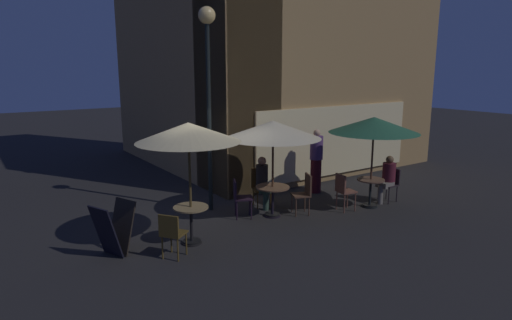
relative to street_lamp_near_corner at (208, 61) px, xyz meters
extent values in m
plane|color=black|center=(-0.68, -0.72, -3.59)|extent=(60.00, 60.00, 0.00)
cube|color=#A27C4B|center=(5.08, 1.34, 0.32)|extent=(8.67, 1.76, 7.83)
cube|color=#A27C4B|center=(1.63, 4.76, 0.32)|extent=(1.76, 8.62, 7.83)
cube|color=beige|center=(4.65, 0.42, -2.34)|extent=(6.07, 0.08, 2.10)
cylinder|color=black|center=(0.00, 0.00, -1.35)|extent=(0.10, 0.10, 4.48)
sphere|color=#FED37C|center=(0.00, 0.00, 1.01)|extent=(0.39, 0.39, 0.39)
cube|color=black|center=(-2.60, -1.26, -3.08)|extent=(0.49, 0.63, 0.99)
cube|color=black|center=(-2.93, -1.40, -3.08)|extent=(0.49, 0.63, 0.99)
cylinder|color=black|center=(-1.34, -1.65, -3.58)|extent=(0.40, 0.40, 0.03)
cylinder|color=black|center=(-1.34, -1.65, -3.23)|extent=(0.06, 0.06, 0.74)
cylinder|color=olive|center=(-1.34, -1.65, -2.84)|extent=(0.70, 0.70, 0.03)
cylinder|color=black|center=(3.43, -2.04, -3.58)|extent=(0.40, 0.40, 0.03)
cylinder|color=black|center=(3.43, -2.04, -3.25)|extent=(0.06, 0.06, 0.69)
cylinder|color=brown|center=(3.43, -2.04, -2.89)|extent=(0.68, 0.68, 0.03)
cylinder|color=black|center=(0.97, -1.23, -3.58)|extent=(0.40, 0.40, 0.03)
cylinder|color=black|center=(0.97, -1.23, -3.25)|extent=(0.06, 0.06, 0.69)
cylinder|color=brown|center=(0.97, -1.23, -2.89)|extent=(0.79, 0.79, 0.03)
cylinder|color=black|center=(-1.34, -1.65, -3.56)|extent=(0.36, 0.36, 0.06)
cylinder|color=#47391C|center=(-1.34, -1.65, -2.40)|extent=(0.05, 0.05, 2.38)
cone|color=beige|center=(-1.34, -1.65, -1.35)|extent=(2.02, 2.02, 0.38)
cylinder|color=black|center=(3.43, -2.04, -3.56)|extent=(0.36, 0.36, 0.06)
cylinder|color=#533121|center=(3.43, -2.04, -2.48)|extent=(0.05, 0.05, 2.22)
cone|color=#24583A|center=(3.43, -2.04, -1.52)|extent=(2.19, 2.19, 0.39)
cylinder|color=black|center=(0.97, -1.23, -3.56)|extent=(0.36, 0.36, 0.06)
cylinder|color=#4F301C|center=(0.97, -1.23, -2.49)|extent=(0.05, 0.05, 2.22)
cone|color=beige|center=(0.97, -1.23, -1.53)|extent=(2.21, 2.21, 0.40)
cylinder|color=#533E17|center=(-1.85, -1.83, -3.37)|extent=(0.03, 0.03, 0.44)
cylinder|color=#533E17|center=(-1.66, -2.08, -3.37)|extent=(0.03, 0.03, 0.44)
cylinder|color=#533E17|center=(-2.11, -2.02, -3.37)|extent=(0.03, 0.03, 0.44)
cylinder|color=#533E17|center=(-1.92, -2.27, -3.37)|extent=(0.03, 0.03, 0.44)
cube|color=#533E17|center=(-1.89, -2.05, -3.13)|extent=(0.56, 0.56, 0.04)
cube|color=#533E17|center=(-2.03, -2.16, -2.92)|extent=(0.27, 0.35, 0.39)
cylinder|color=#281F23|center=(3.97, -2.19, -3.38)|extent=(0.03, 0.03, 0.44)
cylinder|color=#281F23|center=(3.96, -1.86, -3.38)|extent=(0.03, 0.03, 0.44)
cylinder|color=#281F23|center=(4.30, -2.18, -3.38)|extent=(0.03, 0.03, 0.44)
cylinder|color=#281F23|center=(4.29, -1.85, -3.38)|extent=(0.03, 0.03, 0.44)
cube|color=#281F23|center=(4.13, -2.02, -3.14)|extent=(0.42, 0.42, 0.04)
cube|color=#281F23|center=(4.32, -2.02, -2.92)|extent=(0.05, 0.41, 0.41)
cylinder|color=brown|center=(2.89, -1.79, -3.36)|extent=(0.03, 0.03, 0.47)
cylinder|color=brown|center=(2.83, -2.10, -3.36)|extent=(0.03, 0.03, 0.47)
cylinder|color=brown|center=(2.58, -1.73, -3.36)|extent=(0.03, 0.03, 0.47)
cylinder|color=brown|center=(2.52, -2.04, -3.36)|extent=(0.03, 0.03, 0.47)
cube|color=brown|center=(2.71, -1.92, -3.11)|extent=(0.46, 0.46, 0.04)
cube|color=brown|center=(2.53, -1.89, -2.88)|extent=(0.11, 0.40, 0.42)
cylinder|color=black|center=(0.58, -0.85, -3.37)|extent=(0.03, 0.03, 0.46)
cylinder|color=black|center=(0.43, -1.15, -3.37)|extent=(0.03, 0.03, 0.46)
cylinder|color=black|center=(0.28, -0.70, -3.37)|extent=(0.03, 0.03, 0.46)
cylinder|color=black|center=(0.13, -1.00, -3.37)|extent=(0.03, 0.03, 0.46)
cube|color=black|center=(0.35, -0.92, -3.12)|extent=(0.56, 0.56, 0.04)
cube|color=black|center=(0.18, -0.84, -2.90)|extent=(0.22, 0.40, 0.41)
cylinder|color=brown|center=(1.40, -1.58, -3.37)|extent=(0.03, 0.03, 0.45)
cylinder|color=brown|center=(1.52, -1.28, -3.37)|extent=(0.03, 0.03, 0.45)
cylinder|color=brown|center=(1.70, -1.71, -3.37)|extent=(0.03, 0.03, 0.45)
cylinder|color=brown|center=(1.82, -1.41, -3.37)|extent=(0.03, 0.03, 0.45)
cube|color=brown|center=(1.61, -1.49, -3.12)|extent=(0.53, 0.53, 0.04)
cube|color=brown|center=(1.78, -1.56, -2.86)|extent=(0.19, 0.39, 0.48)
cylinder|color=#533615|center=(1.30, -0.71, -3.38)|extent=(0.03, 0.03, 0.43)
cylinder|color=#533615|center=(0.97, -0.62, -3.38)|extent=(0.03, 0.03, 0.43)
cylinder|color=#533615|center=(1.40, -0.38, -3.38)|extent=(0.03, 0.03, 0.43)
cylinder|color=#533615|center=(1.07, -0.28, -3.38)|extent=(0.03, 0.03, 0.43)
cube|color=#533615|center=(1.19, -0.50, -3.14)|extent=(0.54, 0.54, 0.04)
cube|color=#533615|center=(1.24, -0.31, -2.88)|extent=(0.43, 0.16, 0.49)
cube|color=slate|center=(3.99, -2.03, -3.10)|extent=(0.37, 0.35, 0.14)
cylinder|color=slate|center=(3.83, -2.03, -3.35)|extent=(0.14, 0.14, 0.49)
cylinder|color=#551A26|center=(4.13, -2.02, -2.83)|extent=(0.34, 0.34, 0.55)
sphere|color=brown|center=(4.13, -2.02, -2.47)|extent=(0.20, 0.20, 0.20)
cube|color=#2F4636|center=(1.15, -0.63, -3.10)|extent=(0.39, 0.43, 0.14)
cylinder|color=#2F4636|center=(1.10, -0.79, -3.35)|extent=(0.14, 0.14, 0.49)
cylinder|color=black|center=(1.19, -0.50, -2.81)|extent=(0.30, 0.30, 0.59)
sphere|color=#95694D|center=(1.19, -0.50, -2.42)|extent=(0.21, 0.21, 0.21)
cylinder|color=#441119|center=(3.18, -0.28, -3.12)|extent=(0.30, 0.30, 0.95)
cylinder|color=#55366B|center=(3.18, -0.28, -2.32)|extent=(0.36, 0.36, 0.65)
sphere|color=tan|center=(3.18, -0.28, -1.91)|extent=(0.19, 0.19, 0.19)
camera|label=1|loc=(-4.96, -9.21, -0.13)|focal=30.94mm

